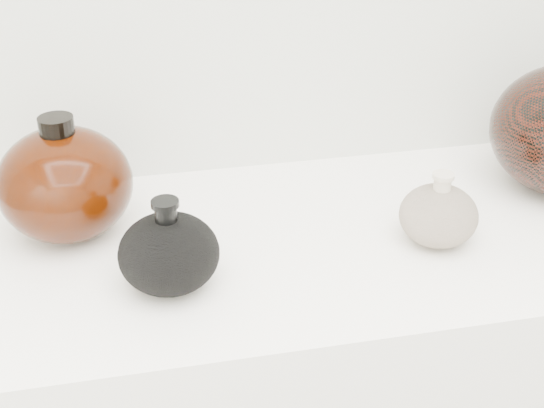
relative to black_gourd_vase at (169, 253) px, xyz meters
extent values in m
cube|color=white|center=(0.16, 0.08, -0.07)|extent=(1.20, 0.50, 0.03)
ellipsoid|color=black|center=(0.00, 0.00, 0.00)|extent=(0.14, 0.14, 0.11)
cylinder|color=black|center=(0.00, 0.00, 0.06)|extent=(0.03, 0.03, 0.03)
cylinder|color=black|center=(0.00, 0.00, 0.07)|extent=(0.04, 0.04, 0.01)
ellipsoid|color=#C0AA95|center=(0.39, 0.03, -0.01)|extent=(0.14, 0.14, 0.09)
cylinder|color=beige|center=(0.39, 0.03, 0.04)|extent=(0.03, 0.03, 0.03)
cylinder|color=beige|center=(0.39, 0.03, 0.06)|extent=(0.04, 0.04, 0.01)
ellipsoid|color=black|center=(-0.13, 0.17, 0.03)|extent=(0.23, 0.23, 0.17)
cylinder|color=black|center=(-0.13, 0.17, 0.12)|extent=(0.06, 0.06, 0.03)
camera|label=1|loc=(-0.04, -0.85, 0.55)|focal=50.00mm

